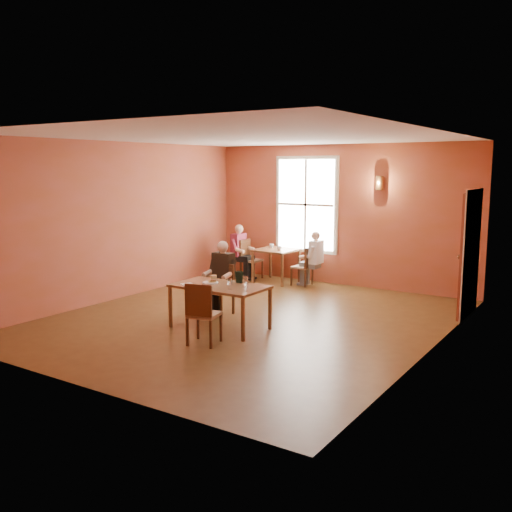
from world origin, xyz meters
The scene contains 28 objects.
ground centered at (0.00, 0.00, 0.00)m, with size 6.00×7.00×0.01m, color brown.
wall_back centered at (0.00, 3.50, 1.50)m, with size 6.00×0.04×3.00m, color brown.
wall_front centered at (0.00, -3.50, 1.50)m, with size 6.00×0.04×3.00m, color brown.
wall_left centered at (-3.00, 0.00, 1.50)m, with size 0.04×7.00×3.00m, color brown.
wall_right centered at (3.00, 0.00, 1.50)m, with size 0.04×7.00×3.00m, color brown.
ceiling centered at (0.00, 0.00, 3.00)m, with size 6.00×7.00×0.04m, color white.
window centered at (-0.80, 3.45, 1.70)m, with size 1.36×0.10×1.96m, color white.
door centered at (2.94, 2.30, 1.05)m, with size 0.12×1.04×2.10m, color maroon.
wall_sconce centered at (0.90, 3.40, 2.20)m, with size 0.16×0.16×0.28m, color brown.
main_table centered at (-0.12, -0.67, 0.35)m, with size 1.48×0.83×0.69m, color brown, non-canonical shape.
chair_diner_main centered at (-0.62, -0.02, 0.43)m, with size 0.38×0.38×0.87m, color #532310, non-canonical shape.
diner_main centered at (-0.62, -0.05, 0.60)m, with size 0.48×0.48×1.21m, color #39241D, non-canonical shape.
chair_empty centered at (0.18, -1.45, 0.46)m, with size 0.40×0.40×0.91m, color brown, non-canonical shape.
plate_food centered at (-0.33, -0.63, 0.71)m, with size 0.25×0.25×0.03m, color silver.
sandwich centered at (-0.31, -0.57, 0.75)m, with size 0.09×0.08×0.11m, color #DBB771.
goblet_a centered at (0.33, -0.60, 0.78)m, with size 0.07×0.07×0.18m, color silver, non-canonical shape.
goblet_b centered at (0.49, -0.82, 0.78)m, with size 0.07×0.07×0.18m, color white, non-canonical shape.
goblet_c centered at (0.20, -0.84, 0.78)m, with size 0.07×0.07×0.18m, color white, non-canonical shape.
menu_stand centered at (0.05, -0.37, 0.79)m, with size 0.12×0.06×0.19m, color black.
knife centered at (-0.15, -0.94, 0.69)m, with size 0.18×0.01×0.00m, color white.
napkin centered at (-0.57, -0.90, 0.70)m, with size 0.18×0.18×0.01m, color silver.
second_table centered at (-1.26, 2.95, 0.37)m, with size 0.83×0.83×0.73m, color brown, non-canonical shape.
chair_diner_white centered at (-0.61, 2.95, 0.42)m, with size 0.37×0.37×0.84m, color brown, non-canonical shape.
diner_white centered at (-0.58, 2.95, 0.57)m, with size 0.45×0.45×1.14m, color white, non-canonical shape.
chair_diner_maroon centered at (-1.91, 2.95, 0.45)m, with size 0.40×0.40×0.90m, color brown, non-canonical shape.
diner_maroon centered at (-1.94, 2.95, 0.60)m, with size 0.48×0.48×1.19m, color maroon, non-canonical shape.
cup_a centered at (-1.14, 2.88, 0.77)m, with size 0.11×0.11×0.08m, color white.
cup_b centered at (-1.46, 3.09, 0.78)m, with size 0.10×0.10×0.09m, color white.
Camera 1 is at (5.13, -7.68, 2.52)m, focal length 40.00 mm.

